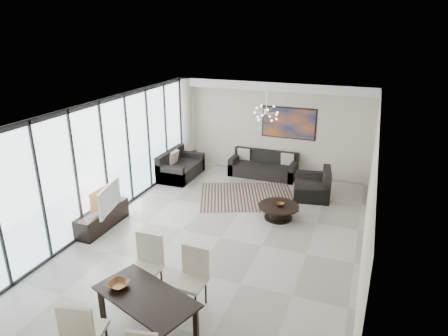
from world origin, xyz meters
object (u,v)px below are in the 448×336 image
at_px(sofa_main, 264,168).
at_px(television, 105,198).
at_px(dining_table, 146,300).
at_px(coffee_table, 278,211).
at_px(tv_console, 102,218).

bearing_deg(sofa_main, television, -118.01).
height_order(television, dining_table, television).
height_order(sofa_main, television, television).
bearing_deg(coffee_table, dining_table, -102.56).
xyz_separation_m(tv_console, dining_table, (2.75, -2.56, 0.36)).
relative_size(tv_console, dining_table, 0.84).
bearing_deg(sofa_main, coffee_table, -67.32).
xyz_separation_m(sofa_main, television, (-2.47, -4.64, 0.54)).
xyz_separation_m(coffee_table, television, (-3.59, -1.95, 0.60)).
distance_m(coffee_table, sofa_main, 2.92).
xyz_separation_m(tv_console, television, (0.16, -0.04, 0.56)).
bearing_deg(sofa_main, tv_console, -119.72).
bearing_deg(television, coffee_table, -74.40).
bearing_deg(dining_table, tv_console, 137.05).
xyz_separation_m(coffee_table, tv_console, (-3.75, -1.91, 0.04)).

